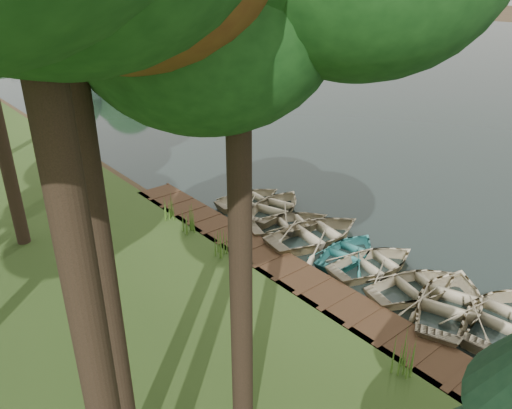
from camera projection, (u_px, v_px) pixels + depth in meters
ground at (303, 252)px, 17.96m from camera, size 300.00×300.00×0.00m
water at (377, 74)px, 49.26m from camera, size 130.00×200.00×0.05m
boardwalk at (270, 263)px, 16.97m from camera, size 1.60×16.00×0.30m
peninsula at (46, 57)px, 57.31m from camera, size 50.00×14.00×0.45m
far_trees at (4, 0)px, 52.76m from camera, size 45.60×5.60×8.80m
rowboat_0 at (501, 315)px, 13.98m from camera, size 3.83×2.95×0.73m
rowboat_1 at (451, 301)px, 14.51m from camera, size 4.53×3.88×0.79m
rowboat_2 at (417, 285)px, 15.37m from camera, size 3.81×3.17×0.68m
rowboat_3 at (374, 261)px, 16.61m from camera, size 3.73×2.98×0.69m
rowboat_4 at (348, 250)px, 17.33m from camera, size 3.31×2.63×0.62m
rowboat_5 at (316, 231)px, 18.37m from camera, size 4.35×3.40×0.82m
rowboat_6 at (290, 222)px, 19.24m from camera, size 3.87×3.27×0.68m
rowboat_7 at (275, 205)px, 20.59m from camera, size 4.00×3.38×0.70m
rowboat_8 at (249, 197)px, 21.42m from camera, size 3.24×2.44×0.63m
stored_rowboat at (67, 184)px, 21.96m from camera, size 4.12×4.00×0.70m
reeds_0 at (408, 356)px, 11.84m from camera, size 0.60×0.60×1.14m
reeds_1 at (190, 220)px, 18.44m from camera, size 0.60×0.60×1.03m
reeds_2 at (221, 241)px, 16.97m from camera, size 0.60×0.60×1.05m
reeds_3 at (169, 207)px, 19.50m from camera, size 0.60×0.60×1.01m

